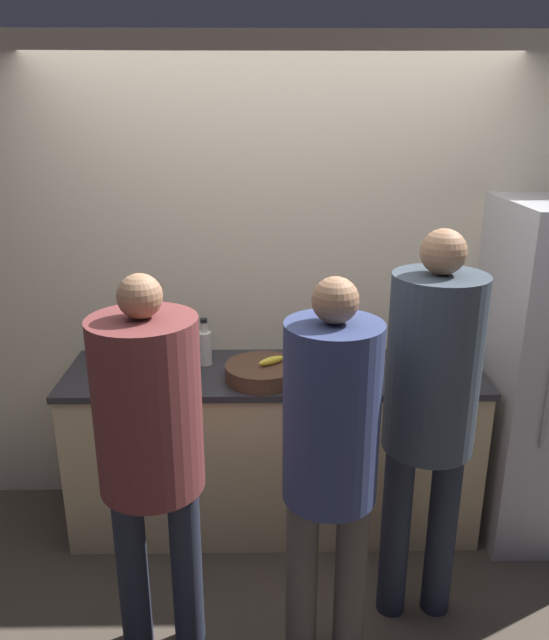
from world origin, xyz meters
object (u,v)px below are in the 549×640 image
at_px(fruit_bowl, 262,372).
at_px(bottle_amber, 165,356).
at_px(bottle_clear, 205,346).
at_px(person_left, 150,433).
at_px(bottle_red, 363,345).
at_px(person_center, 330,449).
at_px(utensil_crock, 119,347).
at_px(cup_white, 362,361).
at_px(person_right, 431,396).

relative_size(fruit_bowl, bottle_amber, 2.34).
bearing_deg(bottle_clear, person_left, -97.56).
xyz_separation_m(fruit_bowl, bottle_red, (0.55, 0.24, 0.05)).
bearing_deg(person_center, fruit_bowl, 107.27).
bearing_deg(bottle_amber, utensil_crock, 157.30).
bearing_deg(person_left, cup_white, 41.83).
distance_m(fruit_bowl, bottle_amber, 0.55).
bearing_deg(utensil_crock, fruit_bowl, -20.21).
xyz_separation_m(person_right, cup_white, (-0.18, 0.68, -0.13)).
bearing_deg(bottle_red, utensil_crock, 177.95).
bearing_deg(fruit_bowl, person_center, -72.73).
xyz_separation_m(person_right, bottle_clear, (-1.01, 0.78, -0.07)).
bearing_deg(cup_white, bottle_amber, 176.51).
height_order(person_center, bottle_clear, person_center).
distance_m(fruit_bowl, cup_white, 0.54).
xyz_separation_m(person_left, bottle_red, (0.98, 0.99, -0.02)).
xyz_separation_m(person_left, person_center, (0.70, -0.09, -0.02)).
distance_m(person_right, utensil_crock, 1.72).
bearing_deg(bottle_amber, fruit_bowl, -18.90).
relative_size(bottle_amber, cup_white, 1.58).
height_order(person_right, fruit_bowl, person_right).
distance_m(person_right, bottle_amber, 1.44).
distance_m(person_right, bottle_clear, 1.28).
bearing_deg(utensil_crock, bottle_red, -2.05).
bearing_deg(bottle_red, person_center, -104.97).
bearing_deg(person_center, bottle_amber, 127.57).
height_order(person_left, cup_white, person_left).
height_order(utensil_crock, cup_white, utensil_crock).
distance_m(bottle_amber, bottle_red, 1.07).
relative_size(person_right, bottle_red, 7.43).
xyz_separation_m(person_left, bottle_amber, (-0.08, 0.92, -0.05)).
xyz_separation_m(person_center, bottle_clear, (-0.57, 1.05, 0.01)).
distance_m(person_right, cup_white, 0.72).
distance_m(fruit_bowl, bottle_red, 0.60).
xyz_separation_m(bottle_clear, cup_white, (0.83, -0.10, -0.05)).
height_order(person_left, fruit_bowl, person_left).
height_order(person_center, bottle_red, person_center).
distance_m(person_left, bottle_amber, 0.93).
bearing_deg(cup_white, utensil_crock, 172.39).
distance_m(utensil_crock, bottle_amber, 0.29).
relative_size(fruit_bowl, cup_white, 3.70).
bearing_deg(fruit_bowl, person_left, -120.28).
xyz_separation_m(person_left, fruit_bowl, (0.44, 0.75, -0.07)).
relative_size(bottle_red, cup_white, 2.38).
xyz_separation_m(person_center, cup_white, (0.27, 0.95, -0.04)).
distance_m(person_right, bottle_red, 0.83).
xyz_separation_m(fruit_bowl, utensil_crock, (-0.79, 0.29, 0.03)).
relative_size(bottle_clear, cup_white, 2.54).
relative_size(fruit_bowl, bottle_clear, 1.46).
relative_size(utensil_crock, cup_white, 2.69).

